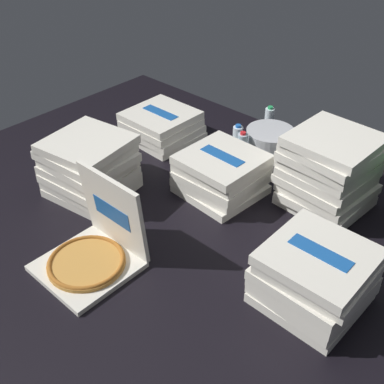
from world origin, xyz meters
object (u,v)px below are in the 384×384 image
Objects in this scene: pizza_stack_center_far at (329,172)px; water_bottle_3 at (305,157)px; open_pizza_box at (94,249)px; water_bottle_1 at (237,141)px; water_bottle_4 at (288,166)px; ice_bucket at (270,143)px; water_bottle_0 at (269,122)px; pizza_stack_right_mid at (315,277)px; water_bottle_2 at (242,148)px; pizza_stack_right_near at (89,166)px; water_bottle_5 at (321,143)px; pizza_stack_left_near at (162,126)px; pizza_stack_right_far at (221,174)px.

pizza_stack_center_far reaches higher than water_bottle_3.
open_pizza_box is 2.04× the size of water_bottle_3.
water_bottle_1 is 1.00× the size of water_bottle_4.
ice_bucket is at bearing 176.91° from water_bottle_3.
open_pizza_box is at bearing -85.72° from water_bottle_0.
water_bottle_1 is (-0.96, 0.72, -0.04)m from pizza_stack_right_mid.
water_bottle_4 is at bearing 3.60° from water_bottle_2.
water_bottle_3 is at bearing 77.32° from open_pizza_box.
water_bottle_5 is (0.74, 1.17, -0.06)m from pizza_stack_right_near.
pizza_stack_left_near is (-0.59, 1.02, 0.01)m from open_pizza_box.
water_bottle_2 is at bearing -130.72° from water_bottle_5.
water_bottle_3 is at bearing 15.62° from water_bottle_1.
water_bottle_4 is (0.23, -0.16, 0.01)m from ice_bucket.
pizza_stack_left_near is at bearing 120.14° from open_pizza_box.
pizza_stack_center_far is at bearing -57.05° from water_bottle_5.
pizza_stack_right_mid reaches higher than ice_bucket.
water_bottle_5 is (-0.27, 0.41, -0.11)m from pizza_stack_center_far.
pizza_stack_right_mid is 2.07× the size of water_bottle_4.
water_bottle_1 is (-0.66, 0.09, -0.11)m from pizza_stack_center_far.
pizza_stack_right_near is 0.69m from pizza_stack_left_near.
pizza_stack_right_far is 1.00× the size of pizza_stack_left_near.
pizza_stack_right_mid is (0.79, -0.36, 0.02)m from pizza_stack_right_far.
water_bottle_2 and water_bottle_5 have the same top height.
pizza_stack_right_far reaches higher than pizza_stack_left_near.
water_bottle_3 and water_bottle_4 have the same top height.
pizza_stack_right_mid is at bearing -50.08° from water_bottle_4.
water_bottle_5 is at bearing 38.85° from water_bottle_1.
water_bottle_5 is (0.39, -0.02, 0.00)m from water_bottle_0.
water_bottle_3 is at bearing -3.09° from ice_bucket.
open_pizza_box is 2.04× the size of water_bottle_4.
pizza_stack_right_near is at bearing 143.61° from open_pizza_box.
open_pizza_box is 0.99× the size of pizza_stack_right_far.
pizza_stack_left_near reaches higher than ice_bucket.
pizza_stack_center_far is 0.59m from water_bottle_2.
pizza_stack_right_far is 2.07× the size of water_bottle_5.
pizza_stack_center_far is at bearing 63.62° from open_pizza_box.
water_bottle_4 reaches higher than ice_bucket.
pizza_stack_right_near is 1.23m from water_bottle_3.
water_bottle_3 is at bearing 64.50° from pizza_stack_right_far.
pizza_stack_right_near reaches higher than water_bottle_1.
water_bottle_5 is (-0.01, 0.20, 0.00)m from water_bottle_3.
water_bottle_3 is 0.15m from water_bottle_4.
open_pizza_box is at bearing -116.38° from pizza_stack_center_far.
water_bottle_5 reaches higher than ice_bucket.
pizza_stack_right_mid is at bearing -64.17° from pizza_stack_center_far.
pizza_stack_center_far is 0.79m from water_bottle_0.
water_bottle_2 is at bearing -78.79° from water_bottle_0.
ice_bucket is at bearing -53.72° from water_bottle_0.
pizza_stack_center_far is 2.18× the size of water_bottle_0.
water_bottle_3 is (0.23, 0.48, -0.02)m from pizza_stack_right_far.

